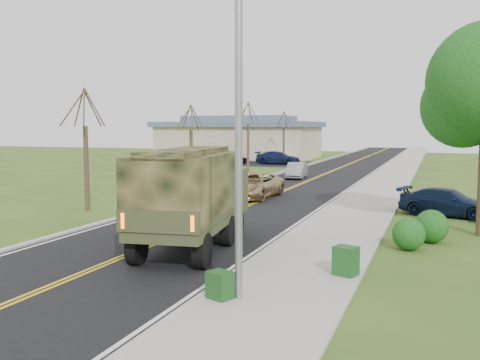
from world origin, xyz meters
The scene contains 20 objects.
ground centered at (0.00, 0.00, 0.00)m, with size 160.00×160.00×0.00m, color #314C19.
road centered at (0.00, 40.00, 0.01)m, with size 8.00×120.00×0.01m, color black.
curb_right centered at (4.15, 40.00, 0.06)m, with size 0.30×120.00×0.12m, color #9E998E.
sidewalk_right centered at (5.90, 40.00, 0.05)m, with size 3.20×120.00×0.10m, color #9E998E.
curb_left centered at (-4.15, 40.00, 0.05)m, with size 0.30×120.00×0.10m, color #9E998E.
street_light centered at (4.90, -0.50, 4.43)m, with size 1.65×0.22×8.00m.
bare_tree_a centered at (-7.00, 10.00, 2.63)m, with size 1.93×2.26×6.08m.
bare_tree_b centered at (-7.00, 22.00, 2.48)m, with size 1.83×2.14×5.73m.
bare_tree_c centered at (-7.00, 34.00, 2.78)m, with size 2.04×2.39×6.42m.
bare_tree_d centered at (-7.00, 46.00, 2.55)m, with size 1.88×2.20×5.91m.
commercial_building centered at (-15.98, 55.97, 2.69)m, with size 25.50×21.50×5.65m.
military_truck centered at (1.63, 4.06, 1.98)m, with size 3.33×7.17×3.45m.
suv_champagne centered at (-0.80, 17.33, 0.74)m, with size 2.45×5.32×1.48m, color tan.
sedan_silver centered at (-1.39, 29.92, 0.65)m, with size 1.37×3.92×1.29m, color #A4A5A9.
pickup_navy centered at (9.83, 14.46, 0.64)m, with size 1.80×4.43×1.28m, color #0E1B35.
utility_box_near centered at (7.06, 2.35, 0.50)m, with size 0.60×0.50×0.80m, color #1A491C.
utility_box_far centered at (4.60, -0.71, 0.43)m, with size 0.55×0.45×0.65m, color #194418.
lot_car_dark centered at (-12.86, 44.61, 0.66)m, with size 1.57×3.90×1.33m, color black.
lot_car_silver centered at (-8.81, 49.59, 0.70)m, with size 1.48×4.25×1.40m, color #BBBBC0.
lot_car_navy centered at (-7.42, 45.22, 0.72)m, with size 2.03×4.99×1.45m, color #11193E.
Camera 1 is at (9.34, -12.09, 4.14)m, focal length 40.00 mm.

